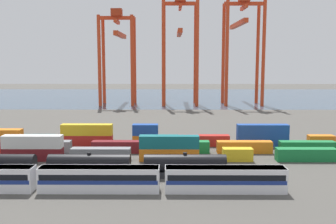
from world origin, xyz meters
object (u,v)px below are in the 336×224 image
(passenger_train, at_px, (99,178))
(freight_tank_row, at_px, (89,165))
(shipping_container_15, at_px, (29,140))
(shipping_container_20, at_px, (204,141))
(gantry_crane_west, at_px, (118,46))
(gantry_crane_central, at_px, (180,40))
(gantry_crane_east, at_px, (242,38))
(shipping_container_18, at_px, (145,140))
(shipping_container_0, at_px, (33,154))

(passenger_train, distance_m, freight_tank_row, 8.28)
(shipping_container_15, xyz_separation_m, shipping_container_20, (41.84, 0.00, 0.00))
(shipping_container_15, relative_size, gantry_crane_west, 0.28)
(gantry_crane_central, bearing_deg, gantry_crane_east, 1.72)
(shipping_container_20, bearing_deg, gantry_crane_central, 92.43)
(gantry_crane_central, xyz_separation_m, gantry_crane_east, (28.12, 0.84, 1.16))
(passenger_train, relative_size, shipping_container_18, 9.63)
(passenger_train, height_order, shipping_container_20, passenger_train)
(passenger_train, bearing_deg, gantry_crane_west, 96.02)
(shipping_container_20, bearing_deg, shipping_container_0, -159.03)
(passenger_train, distance_m, shipping_container_15, 39.87)
(shipping_container_20, bearing_deg, gantry_crane_west, 109.75)
(shipping_container_20, relative_size, gantry_crane_central, 0.25)
(shipping_container_18, bearing_deg, freight_tank_row, -108.21)
(freight_tank_row, relative_size, gantry_crane_central, 0.98)
(shipping_container_20, bearing_deg, passenger_train, -120.23)
(gantry_crane_west, bearing_deg, shipping_container_15, -96.39)
(shipping_container_15, bearing_deg, gantry_crane_central, 66.80)
(passenger_train, height_order, gantry_crane_central, gantry_crane_central)
(shipping_container_18, bearing_deg, passenger_train, -98.90)
(passenger_train, height_order, gantry_crane_east, gantry_crane_east)
(passenger_train, relative_size, shipping_container_15, 4.80)
(shipping_container_0, distance_m, gantry_crane_east, 123.25)
(shipping_container_0, bearing_deg, shipping_container_15, 112.67)
(gantry_crane_west, height_order, gantry_crane_central, gantry_crane_central)
(shipping_container_0, xyz_separation_m, gantry_crane_central, (32.29, 102.65, 27.69))
(freight_tank_row, height_order, gantry_crane_central, gantry_crane_central)
(freight_tank_row, distance_m, shipping_container_18, 26.39)
(freight_tank_row, height_order, gantry_crane_east, gantry_crane_east)
(gantry_crane_central, relative_size, gantry_crane_east, 1.00)
(shipping_container_20, distance_m, gantry_crane_east, 97.29)
(shipping_container_18, relative_size, gantry_crane_west, 0.14)
(shipping_container_15, bearing_deg, gantry_crane_east, 53.57)
(shipping_container_0, xyz_separation_m, gantry_crane_west, (4.17, 102.64, 24.93))
(shipping_container_18, bearing_deg, shipping_container_0, -147.99)
(gantry_crane_west, bearing_deg, gantry_crane_east, 0.86)
(shipping_container_15, bearing_deg, shipping_container_20, 0.00)
(shipping_container_15, xyz_separation_m, gantry_crane_west, (9.94, 88.82, 24.93))
(passenger_train, bearing_deg, shipping_container_20, 59.77)
(gantry_crane_east, bearing_deg, shipping_container_15, -126.43)
(gantry_crane_west, xyz_separation_m, gantry_crane_east, (56.24, 0.85, 3.92))
(passenger_train, distance_m, gantry_crane_east, 132.84)
(gantry_crane_central, bearing_deg, shipping_container_15, -113.20)
(freight_tank_row, relative_size, shipping_container_20, 3.96)
(shipping_container_0, relative_size, gantry_crane_east, 0.25)
(shipping_container_0, distance_m, shipping_container_18, 26.08)
(shipping_container_15, bearing_deg, shipping_container_0, -67.33)
(shipping_container_20, height_order, gantry_crane_west, gantry_crane_west)
(shipping_container_18, bearing_deg, shipping_container_20, 0.00)
(passenger_train, bearing_deg, shipping_container_18, 81.10)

